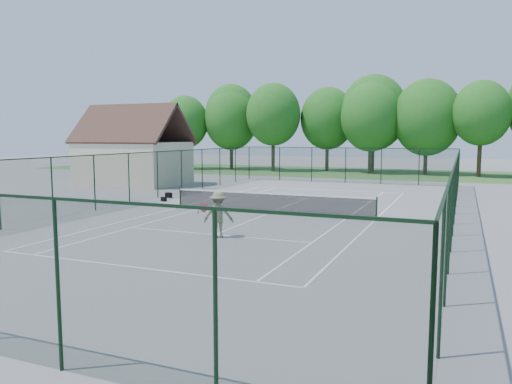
% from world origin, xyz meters
% --- Properties ---
extents(ground, '(140.00, 140.00, 0.00)m').
position_xyz_m(ground, '(0.00, 0.00, 0.00)').
color(ground, gray).
rests_on(ground, ground).
extents(grass_far, '(80.00, 16.00, 0.01)m').
position_xyz_m(grass_far, '(0.00, 30.00, 0.01)').
color(grass_far, '#417033').
rests_on(grass_far, ground).
extents(court_lines, '(11.05, 23.85, 0.01)m').
position_xyz_m(court_lines, '(0.00, 0.00, 0.00)').
color(court_lines, white).
rests_on(court_lines, ground).
extents(tennis_net, '(11.08, 0.08, 1.10)m').
position_xyz_m(tennis_net, '(0.00, 0.00, 0.58)').
color(tennis_net, black).
rests_on(tennis_net, ground).
extents(fence_enclosure, '(18.05, 36.05, 3.02)m').
position_xyz_m(fence_enclosure, '(0.00, 0.00, 1.56)').
color(fence_enclosure, '#16321F').
rests_on(fence_enclosure, ground).
extents(utility_building, '(8.60, 6.27, 6.63)m').
position_xyz_m(utility_building, '(-16.00, 10.00, 3.12)').
color(utility_building, beige).
rests_on(utility_building, ground).
extents(tree_line_far, '(39.40, 6.40, 9.70)m').
position_xyz_m(tree_line_far, '(0.00, 30.00, 5.99)').
color(tree_line_far, '#3F3020').
rests_on(tree_line_far, ground).
extents(sports_bag_a, '(0.47, 0.34, 0.34)m').
position_xyz_m(sports_bag_a, '(-8.40, 3.34, 0.17)').
color(sports_bag_a, black).
rests_on(sports_bag_a, ground).
extents(sports_bag_b, '(0.40, 0.31, 0.27)m').
position_xyz_m(sports_bag_b, '(-7.70, 1.69, 0.13)').
color(sports_bag_b, black).
rests_on(sports_bag_b, ground).
extents(tennis_player, '(1.74, 1.01, 1.84)m').
position_xyz_m(tennis_player, '(0.38, -6.81, 0.92)').
color(tennis_player, '#646A4A').
rests_on(tennis_player, ground).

